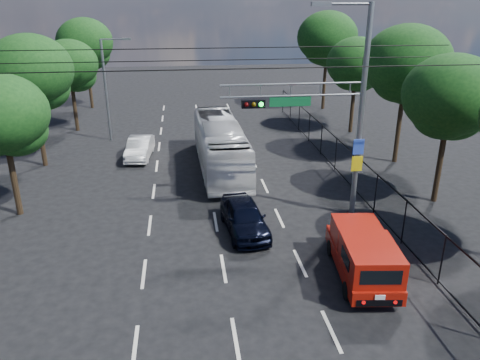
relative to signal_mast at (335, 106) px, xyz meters
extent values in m
plane|color=black|center=(-5.28, -7.99, -5.24)|extent=(120.00, 120.00, 0.00)
cube|color=beige|center=(-8.28, -7.99, -5.24)|extent=(0.12, 2.00, 0.01)
cube|color=beige|center=(-8.28, -3.99, -5.24)|extent=(0.12, 2.00, 0.01)
cube|color=beige|center=(-8.28, 0.01, -5.24)|extent=(0.12, 2.00, 0.01)
cube|color=beige|center=(-8.28, 4.01, -5.24)|extent=(0.12, 2.00, 0.01)
cube|color=beige|center=(-8.28, 8.01, -5.24)|extent=(0.12, 2.00, 0.01)
cube|color=beige|center=(-8.28, 12.01, -5.24)|extent=(0.12, 2.00, 0.01)
cube|color=beige|center=(-8.28, 16.01, -5.24)|extent=(0.12, 2.00, 0.01)
cube|color=beige|center=(-8.28, 20.01, -5.24)|extent=(0.12, 2.00, 0.01)
cube|color=beige|center=(-8.28, 24.01, -5.24)|extent=(0.12, 2.00, 0.01)
cube|color=beige|center=(-5.28, -7.99, -5.24)|extent=(0.12, 2.00, 0.01)
cube|color=beige|center=(-5.28, -3.99, -5.24)|extent=(0.12, 2.00, 0.01)
cube|color=beige|center=(-5.28, 0.01, -5.24)|extent=(0.12, 2.00, 0.01)
cube|color=beige|center=(-5.28, 4.01, -5.24)|extent=(0.12, 2.00, 0.01)
cube|color=beige|center=(-5.28, 8.01, -5.24)|extent=(0.12, 2.00, 0.01)
cube|color=beige|center=(-5.28, 12.01, -5.24)|extent=(0.12, 2.00, 0.01)
cube|color=beige|center=(-5.28, 16.01, -5.24)|extent=(0.12, 2.00, 0.01)
cube|color=beige|center=(-5.28, 20.01, -5.24)|extent=(0.12, 2.00, 0.01)
cube|color=beige|center=(-5.28, 24.01, -5.24)|extent=(0.12, 2.00, 0.01)
cube|color=beige|center=(-2.28, -7.99, -5.24)|extent=(0.12, 2.00, 0.01)
cube|color=beige|center=(-2.28, -3.99, -5.24)|extent=(0.12, 2.00, 0.01)
cube|color=beige|center=(-2.28, 0.01, -5.24)|extent=(0.12, 2.00, 0.01)
cube|color=beige|center=(-2.28, 4.01, -5.24)|extent=(0.12, 2.00, 0.01)
cube|color=beige|center=(-2.28, 8.01, -5.24)|extent=(0.12, 2.00, 0.01)
cube|color=beige|center=(-2.28, 12.01, -5.24)|extent=(0.12, 2.00, 0.01)
cube|color=beige|center=(-2.28, 16.01, -5.24)|extent=(0.12, 2.00, 0.01)
cube|color=beige|center=(-2.28, 20.01, -5.24)|extent=(0.12, 2.00, 0.01)
cube|color=beige|center=(-2.28, 24.01, -5.24)|extent=(0.12, 2.00, 0.01)
cylinder|color=slate|center=(1.22, 0.01, -0.49)|extent=(0.24, 0.24, 9.50)
cylinder|color=slate|center=(0.22, 0.01, 4.16)|extent=(2.00, 0.10, 0.10)
cube|color=slate|center=(-0.88, 0.01, 4.16)|extent=(0.80, 0.25, 0.18)
cylinder|color=slate|center=(-1.88, 0.01, 1.01)|extent=(6.20, 0.08, 0.08)
cylinder|color=slate|center=(-1.88, 0.01, 0.51)|extent=(6.20, 0.08, 0.08)
cube|color=black|center=(-3.58, 0.01, 0.21)|extent=(1.00, 0.28, 0.35)
sphere|color=#3F0505|center=(-3.90, -0.14, 0.21)|extent=(0.20, 0.20, 0.20)
sphere|color=#4C3805|center=(-3.58, -0.14, 0.21)|extent=(0.20, 0.20, 0.20)
sphere|color=#0CE533|center=(-3.26, -0.14, 0.21)|extent=(0.20, 0.20, 0.20)
cube|color=#0C592C|center=(-1.98, 0.01, 0.26)|extent=(1.80, 0.05, 0.40)
cube|color=blue|center=(1.20, -0.13, -1.84)|extent=(0.50, 0.04, 0.70)
cube|color=#DEC00B|center=(1.20, -0.13, -2.64)|extent=(0.50, 0.04, 0.70)
cylinder|color=slate|center=(0.62, 0.01, 0.76)|extent=(0.05, 0.05, 0.50)
cylinder|color=slate|center=(-0.68, 0.01, 0.76)|extent=(0.05, 0.05, 0.50)
cylinder|color=slate|center=(-1.98, 0.01, 0.76)|extent=(0.05, 0.05, 0.50)
cylinder|color=slate|center=(-3.28, 0.01, 0.76)|extent=(0.05, 0.05, 0.50)
cylinder|color=slate|center=(-4.58, 0.01, 0.76)|extent=(0.05, 0.05, 0.50)
cylinder|color=slate|center=(-11.78, 14.01, -1.74)|extent=(0.18, 0.18, 7.00)
cylinder|color=slate|center=(-10.98, 14.01, 1.76)|extent=(1.60, 0.09, 0.09)
cube|color=slate|center=(-10.08, 14.01, 1.76)|extent=(0.60, 0.22, 0.15)
cylinder|color=black|center=(-5.28, -1.99, 1.96)|extent=(22.00, 0.04, 0.04)
cylinder|color=black|center=(-5.28, 1.51, 2.36)|extent=(22.00, 0.04, 0.04)
cylinder|color=black|center=(-5.28, 3.01, 1.66)|extent=(22.00, 0.04, 0.04)
cube|color=black|center=(2.32, 4.01, -3.29)|extent=(0.04, 34.00, 0.06)
cube|color=black|center=(2.32, 4.01, -5.09)|extent=(0.04, 34.00, 0.06)
cylinder|color=black|center=(2.32, -5.99, -4.24)|extent=(0.06, 0.06, 2.00)
cylinder|color=black|center=(2.32, -2.99, -4.24)|extent=(0.06, 0.06, 2.00)
cylinder|color=black|center=(2.32, 0.01, -4.24)|extent=(0.06, 0.06, 2.00)
cylinder|color=black|center=(2.32, 3.01, -4.24)|extent=(0.06, 0.06, 2.00)
cylinder|color=black|center=(2.32, 6.01, -4.24)|extent=(0.06, 0.06, 2.00)
cylinder|color=black|center=(2.32, 9.01, -4.24)|extent=(0.06, 0.06, 2.00)
cylinder|color=black|center=(2.32, 12.01, -4.24)|extent=(0.06, 0.06, 2.00)
cylinder|color=black|center=(2.32, 15.01, -4.24)|extent=(0.06, 0.06, 2.00)
cylinder|color=black|center=(2.32, 18.01, -4.24)|extent=(0.06, 0.06, 2.00)
cylinder|color=black|center=(2.32, 21.01, -4.24)|extent=(0.06, 0.06, 2.00)
cylinder|color=black|center=(5.92, 1.01, -3.14)|extent=(0.28, 0.28, 4.20)
ellipsoid|color=black|center=(5.92, 1.01, 0.16)|extent=(4.50, 4.50, 3.83)
ellipsoid|color=black|center=(6.32, 1.31, -0.89)|extent=(3.00, 3.00, 2.40)
ellipsoid|color=black|center=(5.57, 0.81, -0.74)|extent=(2.85, 2.85, 2.28)
cylinder|color=black|center=(6.52, 7.01, -2.86)|extent=(0.28, 0.28, 4.76)
ellipsoid|color=black|center=(6.52, 7.01, 0.88)|extent=(5.10, 5.10, 4.33)
ellipsoid|color=black|center=(6.92, 7.31, -0.31)|extent=(3.40, 3.40, 2.72)
ellipsoid|color=black|center=(6.17, 6.81, -0.14)|extent=(3.23, 3.23, 2.58)
cylinder|color=black|center=(6.12, 14.01, -3.23)|extent=(0.28, 0.28, 4.03)
ellipsoid|color=black|center=(6.12, 14.01, -0.06)|extent=(4.32, 4.32, 3.67)
ellipsoid|color=black|center=(6.52, 14.31, -1.07)|extent=(2.88, 2.88, 2.30)
ellipsoid|color=black|center=(5.77, 13.81, -0.92)|extent=(2.74, 2.74, 2.19)
cylinder|color=black|center=(6.32, 22.01, -2.78)|extent=(0.28, 0.28, 4.93)
ellipsoid|color=black|center=(6.32, 22.01, 1.09)|extent=(5.28, 5.28, 4.49)
ellipsoid|color=black|center=(6.72, 22.31, -0.14)|extent=(3.52, 3.52, 2.82)
ellipsoid|color=black|center=(5.97, 21.81, 0.04)|extent=(3.34, 3.34, 2.68)
cylinder|color=black|center=(-14.48, 2.01, -3.34)|extent=(0.28, 0.28, 3.81)
ellipsoid|color=black|center=(-14.48, 2.01, -0.35)|extent=(4.08, 4.08, 3.47)
ellipsoid|color=black|center=(-14.08, 2.31, -1.30)|extent=(2.72, 2.72, 2.18)
cylinder|color=black|center=(-15.08, 9.01, -3.00)|extent=(0.28, 0.28, 4.48)
ellipsoid|color=black|center=(-15.08, 9.01, 0.52)|extent=(4.80, 4.80, 4.08)
ellipsoid|color=black|center=(-14.68, 9.31, -0.60)|extent=(3.20, 3.20, 2.56)
ellipsoid|color=black|center=(-15.43, 8.81, -0.44)|extent=(3.04, 3.04, 2.43)
cylinder|color=black|center=(-14.68, 17.01, -3.28)|extent=(0.28, 0.28, 3.92)
ellipsoid|color=black|center=(-14.68, 17.01, -0.20)|extent=(4.20, 4.20, 3.57)
ellipsoid|color=black|center=(-14.28, 17.31, -1.18)|extent=(2.80, 2.80, 2.24)
ellipsoid|color=black|center=(-15.03, 16.81, -1.04)|extent=(2.66, 2.66, 2.13)
cylinder|color=black|center=(-14.88, 25.01, -2.95)|extent=(0.28, 0.28, 4.59)
ellipsoid|color=black|center=(-14.88, 25.01, 0.66)|extent=(4.92, 4.92, 4.18)
ellipsoid|color=black|center=(-14.48, 25.31, -0.49)|extent=(3.28, 3.28, 2.62)
ellipsoid|color=black|center=(-15.23, 24.81, -0.32)|extent=(3.12, 3.12, 2.49)
cylinder|color=black|center=(-0.91, -3.58, -4.92)|extent=(0.31, 0.68, 0.65)
cylinder|color=black|center=(0.67, -3.75, -4.92)|extent=(0.31, 0.68, 0.65)
cylinder|color=black|center=(-1.24, -6.45, -4.92)|extent=(0.31, 0.68, 0.65)
cylinder|color=black|center=(0.34, -6.63, -4.92)|extent=(0.31, 0.68, 0.65)
cube|color=maroon|center=(-0.28, -5.10, -4.66)|extent=(2.29, 4.84, 0.52)
cube|color=maroon|center=(-0.05, -3.02, -4.59)|extent=(1.78, 0.70, 0.51)
cube|color=black|center=(-0.02, -2.77, -4.35)|extent=(1.62, 0.55, 0.29)
cube|color=maroon|center=(-0.16, -4.04, -3.98)|extent=(1.83, 1.63, 0.89)
cube|color=black|center=(-0.24, -4.73, -3.93)|extent=(1.44, 0.21, 0.51)
cube|color=maroon|center=(-0.40, -6.13, -3.92)|extent=(1.99, 2.56, 0.98)
cube|color=black|center=(0.47, -6.22, -3.89)|extent=(0.16, 1.12, 0.42)
cube|color=black|center=(-1.27, -6.03, -3.89)|extent=(0.16, 1.12, 0.42)
cube|color=black|center=(-0.53, -7.30, -3.89)|extent=(1.35, 0.20, 0.51)
cube|color=black|center=(-0.54, -7.41, -4.78)|extent=(1.49, 0.24, 0.24)
cube|color=silver|center=(-0.55, -7.44, -4.54)|extent=(0.33, 0.06, 0.17)
imported|color=black|center=(-4.09, -1.09, -4.54)|extent=(2.07, 4.28, 1.41)
imported|color=silver|center=(-4.44, 7.16, -3.80)|extent=(2.72, 10.42, 2.88)
imported|color=silver|center=(-9.40, 9.78, -4.59)|extent=(1.74, 4.08, 1.31)
camera|label=1|loc=(-6.56, -19.33, 4.46)|focal=35.00mm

